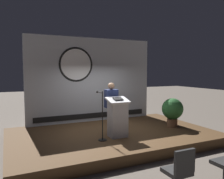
{
  "coord_description": "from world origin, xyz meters",
  "views": [
    {
      "loc": [
        -3.1,
        -6.58,
        2.29
      ],
      "look_at": [
        -0.08,
        -0.14,
        1.7
      ],
      "focal_mm": 36.67,
      "sensor_mm": 36.0,
      "label": 1
    }
  ],
  "objects_px": {
    "microphone_stand": "(102,123)",
    "audience_chair_left": "(180,169)",
    "speaker_person": "(111,107)",
    "potted_plant": "(172,110)",
    "podium": "(118,118)"
  },
  "relations": [
    {
      "from": "microphone_stand",
      "to": "audience_chair_left",
      "type": "relative_size",
      "value": 1.58
    },
    {
      "from": "speaker_person",
      "to": "potted_plant",
      "type": "relative_size",
      "value": 1.57
    },
    {
      "from": "speaker_person",
      "to": "microphone_stand",
      "type": "relative_size",
      "value": 1.14
    },
    {
      "from": "microphone_stand",
      "to": "audience_chair_left",
      "type": "height_order",
      "value": "microphone_stand"
    },
    {
      "from": "potted_plant",
      "to": "audience_chair_left",
      "type": "xyz_separation_m",
      "value": [
        -2.44,
        -3.13,
        -0.41
      ]
    },
    {
      "from": "potted_plant",
      "to": "audience_chair_left",
      "type": "height_order",
      "value": "potted_plant"
    },
    {
      "from": "microphone_stand",
      "to": "audience_chair_left",
      "type": "bearing_deg",
      "value": -82.21
    },
    {
      "from": "audience_chair_left",
      "to": "podium",
      "type": "bearing_deg",
      "value": 86.59
    },
    {
      "from": "potted_plant",
      "to": "speaker_person",
      "type": "bearing_deg",
      "value": 173.86
    },
    {
      "from": "podium",
      "to": "potted_plant",
      "type": "xyz_separation_m",
      "value": [
        2.27,
        0.24,
        0.03
      ]
    },
    {
      "from": "podium",
      "to": "audience_chair_left",
      "type": "height_order",
      "value": "podium"
    },
    {
      "from": "microphone_stand",
      "to": "potted_plant",
      "type": "bearing_deg",
      "value": 6.69
    },
    {
      "from": "podium",
      "to": "potted_plant",
      "type": "relative_size",
      "value": 1.17
    },
    {
      "from": "microphone_stand",
      "to": "potted_plant",
      "type": "xyz_separation_m",
      "value": [
        2.82,
        0.33,
        0.11
      ]
    },
    {
      "from": "speaker_person",
      "to": "audience_chair_left",
      "type": "relative_size",
      "value": 1.81
    }
  ]
}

